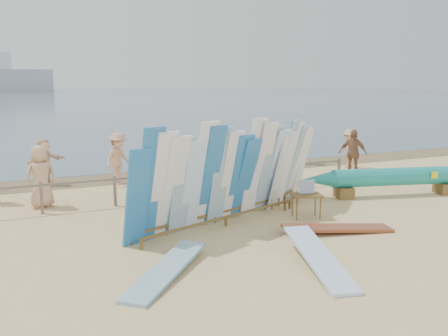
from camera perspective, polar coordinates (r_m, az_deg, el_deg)
name	(u,v)px	position (r m, az deg, el deg)	size (l,w,h in m)	color
ground	(219,225)	(12.05, -0.58, -6.93)	(160.00, 160.00, 0.00)	#D3B679
ocean	(28,95)	(138.67, -22.49, 8.07)	(320.00, 240.00, 0.02)	#3F5971
wet_sand_strip	(145,175)	(18.68, -9.46, -0.85)	(40.00, 2.60, 0.01)	brown
fence	(180,179)	(14.60, -5.31, -1.35)	(12.08, 0.08, 0.90)	#6E6053
main_surfboard_rack	(220,179)	(11.82, -0.50, -1.28)	(5.27, 2.25, 2.68)	brown
side_surfboard_rack	(291,166)	(14.14, 8.12, 0.29)	(2.12, 1.73, 2.54)	brown
outrigger_canoe	(396,178)	(15.97, 19.97, -1.12)	(6.29, 2.07, 0.90)	brown
vendor_table	(306,205)	(12.81, 9.87, -4.44)	(0.90, 0.74, 1.03)	brown
flat_board_e	(167,275)	(9.17, -6.93, -12.68)	(0.56, 2.70, 0.07)	silver
flat_board_b	(318,267)	(9.65, 11.27, -11.61)	(0.56, 2.70, 0.07)	#94C0ED
flat_board_c	(337,232)	(11.84, 13.47, -7.54)	(0.56, 2.70, 0.07)	brown
beach_chair_left	(191,183)	(15.86, -3.98, -1.87)	(0.62, 0.63, 0.79)	red
beach_chair_right	(190,184)	(15.60, -4.17, -1.93)	(0.81, 0.81, 0.93)	red
stroller	(222,174)	(16.44, -0.22, -0.74)	(0.61, 0.82, 1.05)	red
beachgoer_9	(302,146)	(21.06, 9.33, 2.68)	(1.06, 0.44, 1.65)	tan
beachgoer_5	(171,157)	(17.66, -6.43, 1.37)	(1.57, 0.51, 1.69)	beige
beachgoer_10	(353,153)	(18.66, 15.21, 1.73)	(1.06, 0.46, 1.81)	#8C6042
beachgoer_3	(118,158)	(17.06, -12.60, 1.13)	(1.19, 0.49, 1.84)	tan
beachgoer_0	(41,176)	(14.56, -21.20, -0.94)	(0.89, 0.42, 1.81)	tan
beachgoer_extra_0	(349,149)	(20.57, 14.83, 2.27)	(1.06, 0.44, 1.63)	tan
beachgoer_8	(247,164)	(16.11, 2.73, 0.49)	(0.80, 0.39, 1.65)	beige
beachgoer_11	(44,162)	(17.71, -20.80, 0.70)	(1.52, 0.49, 1.64)	beige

